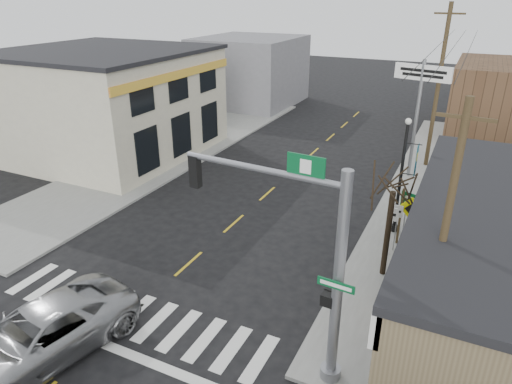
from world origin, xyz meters
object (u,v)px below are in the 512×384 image
at_px(utility_pole_far, 438,87).
at_px(utility_pole_near, 443,239).
at_px(fire_hydrant, 400,303).
at_px(lamp_post, 403,168).
at_px(suv, 40,334).
at_px(guide_sign, 416,211).
at_px(traffic_signal_pole, 311,254).
at_px(dance_center_sign, 420,90).
at_px(bare_tree, 395,176).

bearing_deg(utility_pole_far, utility_pole_near, -79.08).
xyz_separation_m(fire_hydrant, lamp_post, (-1.19, 5.99, 2.78)).
xyz_separation_m(suv, fire_hydrant, (9.66, 6.80, -0.35)).
relative_size(suv, guide_sign, 2.27).
height_order(traffic_signal_pole, utility_pole_near, utility_pole_near).
height_order(fire_hydrant, lamp_post, lamp_post).
height_order(lamp_post, utility_pole_far, utility_pole_far).
xyz_separation_m(suv, utility_pole_near, (10.66, 4.97, 3.42)).
bearing_deg(lamp_post, utility_pole_far, 80.15).
xyz_separation_m(suv, utility_pole_far, (8.66, 22.80, 4.32)).
bearing_deg(guide_sign, dance_center_sign, 120.73).
bearing_deg(suv, traffic_signal_pole, 33.57).
relative_size(fire_hydrant, dance_center_sign, 0.10).
distance_m(suv, dance_center_sign, 22.36).
distance_m(bare_tree, utility_pole_far, 13.83).
bearing_deg(utility_pole_near, utility_pole_far, 102.16).
relative_size(utility_pole_near, utility_pole_far, 0.82).
bearing_deg(lamp_post, guide_sign, -60.92).
distance_m(suv, utility_pole_near, 12.25).
relative_size(suv, utility_pole_far, 0.62).
height_order(dance_center_sign, bare_tree, dance_center_sign).
distance_m(bare_tree, utility_pole_near, 4.49).
relative_size(dance_center_sign, utility_pole_far, 0.70).
bearing_deg(fire_hydrant, bare_tree, 114.54).
xyz_separation_m(bare_tree, utility_pole_near, (2.00, -4.02, -0.08)).
distance_m(guide_sign, utility_pole_near, 7.21).
height_order(guide_sign, utility_pole_far, utility_pole_far).
height_order(lamp_post, dance_center_sign, dance_center_sign).
relative_size(suv, traffic_signal_pole, 0.91).
bearing_deg(dance_center_sign, fire_hydrant, -68.52).
bearing_deg(traffic_signal_pole, utility_pole_far, 91.21).
bearing_deg(utility_pole_near, suv, -149.23).
height_order(lamp_post, utility_pole_near, utility_pole_near).
xyz_separation_m(guide_sign, utility_pole_far, (-0.70, 11.16, 3.30)).
height_order(dance_center_sign, utility_pole_near, utility_pole_near).
distance_m(traffic_signal_pole, utility_pole_near, 3.71).
height_order(traffic_signal_pole, utility_pole_far, utility_pole_far).
height_order(utility_pole_near, utility_pole_far, utility_pole_far).
relative_size(suv, dance_center_sign, 0.88).
distance_m(fire_hydrant, bare_tree, 4.54).
distance_m(traffic_signal_pole, lamp_post, 9.93).
relative_size(traffic_signal_pole, lamp_post, 1.23).
bearing_deg(guide_sign, utility_pole_near, -57.55).
xyz_separation_m(fire_hydrant, utility_pole_far, (-1.00, 16.00, 4.67)).
height_order(suv, bare_tree, bare_tree).
xyz_separation_m(lamp_post, utility_pole_far, (0.19, 10.01, 1.89)).
bearing_deg(utility_pole_far, lamp_post, -86.58).
height_order(bare_tree, utility_pole_far, utility_pole_far).
xyz_separation_m(traffic_signal_pole, utility_pole_near, (3.09, 2.04, 0.16)).
bearing_deg(utility_pole_far, dance_center_sign, -102.72).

